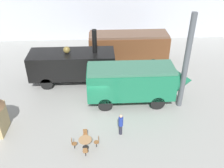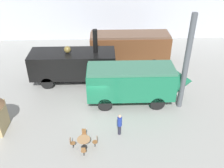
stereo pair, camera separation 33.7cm
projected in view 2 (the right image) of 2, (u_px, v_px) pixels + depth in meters
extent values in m
plane|color=gray|center=(93.00, 106.00, 21.35)|extent=(80.00, 80.00, 0.00)
cube|color=#B2B7C1|center=(95.00, 6.00, 32.15)|extent=(44.00, 0.15, 9.00)
cube|color=brown|center=(130.00, 46.00, 27.63)|extent=(8.65, 2.73, 2.56)
cube|color=brown|center=(130.00, 34.00, 26.90)|extent=(8.48, 2.51, 0.24)
cylinder|color=black|center=(154.00, 63.00, 27.34)|extent=(0.90, 0.12, 0.90)
cylinder|color=black|center=(150.00, 53.00, 29.56)|extent=(0.90, 0.12, 0.90)
cylinder|color=black|center=(107.00, 64.00, 27.19)|extent=(0.90, 0.12, 0.90)
cylinder|color=black|center=(106.00, 54.00, 29.41)|extent=(0.90, 0.12, 0.90)
cube|color=black|center=(73.00, 64.00, 23.95)|extent=(8.03, 2.89, 2.35)
cylinder|color=black|center=(95.00, 41.00, 22.81)|extent=(0.43, 0.43, 2.20)
sphere|color=brown|center=(67.00, 50.00, 23.16)|extent=(0.64, 0.64, 0.64)
cylinder|color=black|center=(98.00, 83.00, 23.55)|extent=(1.16, 0.12, 1.16)
cylinder|color=black|center=(99.00, 69.00, 25.90)|extent=(1.16, 0.12, 1.16)
cylinder|color=black|center=(47.00, 84.00, 23.41)|extent=(1.16, 0.12, 1.16)
cylinder|color=black|center=(52.00, 70.00, 25.76)|extent=(1.16, 0.12, 1.16)
cube|color=#196B47|center=(130.00, 82.00, 20.96)|extent=(7.26, 2.72, 2.36)
cone|color=#196B47|center=(183.00, 81.00, 21.09)|extent=(1.63, 2.24, 2.24)
cube|color=#366B54|center=(131.00, 69.00, 20.27)|extent=(7.12, 2.50, 0.24)
cylinder|color=black|center=(158.00, 104.00, 20.64)|extent=(1.21, 0.12, 1.21)
cylinder|color=black|center=(152.00, 87.00, 22.84)|extent=(1.21, 0.12, 1.21)
cylinder|color=black|center=(105.00, 105.00, 20.51)|extent=(1.21, 0.12, 1.21)
cylinder|color=black|center=(105.00, 88.00, 22.72)|extent=(1.21, 0.12, 1.21)
cylinder|color=black|center=(84.00, 147.00, 17.34)|extent=(0.44, 0.44, 0.02)
cylinder|color=black|center=(84.00, 143.00, 17.15)|extent=(0.08, 0.08, 0.70)
cylinder|color=#9E754C|center=(84.00, 139.00, 16.96)|extent=(0.91, 0.91, 0.03)
cylinder|color=black|center=(73.00, 145.00, 17.19)|extent=(0.06, 0.06, 0.42)
cylinder|color=brown|center=(73.00, 143.00, 17.07)|extent=(0.36, 0.36, 0.03)
cube|color=brown|center=(70.00, 141.00, 16.94)|extent=(0.05, 0.29, 0.42)
cylinder|color=black|center=(84.00, 153.00, 16.60)|extent=(0.06, 0.06, 0.42)
cylinder|color=brown|center=(84.00, 151.00, 16.48)|extent=(0.36, 0.36, 0.03)
cube|color=brown|center=(83.00, 150.00, 16.23)|extent=(0.29, 0.05, 0.42)
cylinder|color=black|center=(95.00, 144.00, 17.28)|extent=(0.06, 0.06, 0.42)
cylinder|color=brown|center=(95.00, 142.00, 17.17)|extent=(0.36, 0.36, 0.03)
cube|color=brown|center=(97.00, 139.00, 17.06)|extent=(0.05, 0.29, 0.42)
cylinder|color=black|center=(84.00, 137.00, 17.88)|extent=(0.06, 0.06, 0.42)
cylinder|color=brown|center=(84.00, 135.00, 17.76)|extent=(0.36, 0.36, 0.03)
cube|color=brown|center=(84.00, 131.00, 17.77)|extent=(0.29, 0.05, 0.42)
cylinder|color=#262633|center=(119.00, 130.00, 18.26)|extent=(0.24, 0.24, 0.82)
cylinder|color=navy|center=(120.00, 122.00, 17.85)|extent=(0.34, 0.34, 0.73)
sphere|color=tan|center=(120.00, 116.00, 17.59)|extent=(0.24, 0.24, 0.24)
cylinder|color=#4C5156|center=(186.00, 64.00, 19.34)|extent=(0.44, 0.44, 8.00)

